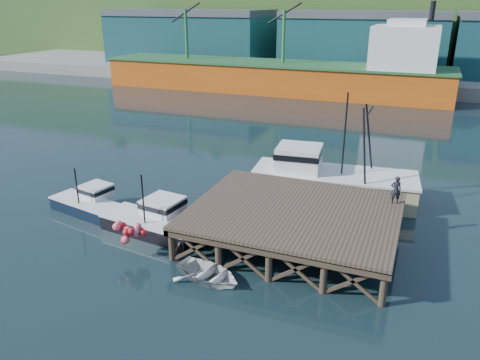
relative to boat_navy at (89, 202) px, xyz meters
The scene contains 12 objects.
ground 8.88m from the boat_navy, ahead, with size 300.00×300.00×0.00m, color black.
wharf 14.36m from the boat_navy, ahead, with size 12.00×10.00×2.62m.
far_quay 71.68m from the boat_navy, 82.97° to the left, with size 160.00×40.00×2.00m, color gray.
warehouse_left 71.38m from the boat_navy, 111.63° to the left, with size 32.00×16.00×9.00m, color #174C4A.
warehouse_mid 66.97m from the boat_navy, 82.44° to the left, with size 28.00×16.00×9.00m, color #174C4A.
cargo_ship 49.21m from the boat_navy, 89.63° to the left, with size 55.50×10.00×13.75m.
hillside 102.04m from the boat_navy, 85.04° to the left, with size 220.00×50.00×22.00m, color #2D511E.
boat_navy is the anchor object (origin of this frame).
boat_black 5.88m from the boat_navy, ahead, with size 6.87×5.72×4.09m.
trawler 17.24m from the boat_navy, 30.14° to the left, with size 12.12×5.40×7.86m.
dinghy 12.27m from the boat_navy, 22.34° to the right, with size 2.72×3.80×0.79m, color silver.
dockworker 20.26m from the boat_navy, 12.15° to the left, with size 0.63×0.42×1.73m, color black.
Camera 1 is at (11.92, -24.62, 13.58)m, focal length 35.00 mm.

